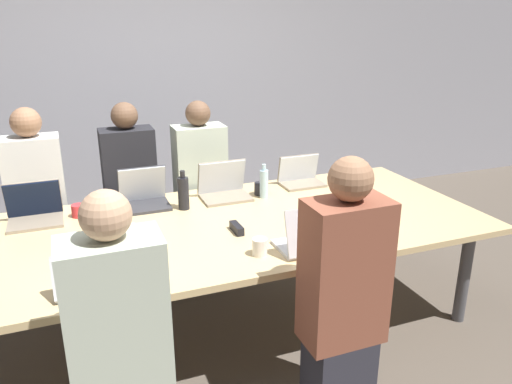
{
  "coord_description": "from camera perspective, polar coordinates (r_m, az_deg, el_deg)",
  "views": [
    {
      "loc": [
        -0.84,
        -2.8,
        1.97
      ],
      "look_at": [
        0.3,
        0.1,
        0.89
      ],
      "focal_mm": 35.0,
      "sensor_mm": 36.0,
      "label": 1
    }
  ],
  "objects": [
    {
      "name": "stapler",
      "position": [
        3.06,
        -2.22,
        -4.16
      ],
      "size": [
        0.05,
        0.15,
        0.05
      ],
      "rotation": [
        0.0,
        0.0,
        0.02
      ],
      "color": "black",
      "rests_on": "conference_table"
    },
    {
      "name": "bottle_far_right",
      "position": [
        3.89,
        10.11,
        1.83
      ],
      "size": [
        0.07,
        0.07,
        0.21
      ],
      "color": "black",
      "rests_on": "conference_table"
    },
    {
      "name": "person_near_midright",
      "position": [
        2.53,
        9.9,
        -11.86
      ],
      "size": [
        0.4,
        0.24,
        1.4
      ],
      "rotation": [
        0.0,
        0.0,
        3.14
      ],
      "color": "#2D2D38",
      "rests_on": "ground_plane"
    },
    {
      "name": "ground_plane",
      "position": [
        3.53,
        -4.08,
        -14.82
      ],
      "size": [
        24.0,
        24.0,
        0.0
      ],
      "primitive_type": "plane",
      "color": "brown"
    },
    {
      "name": "bottle_far_midleft",
      "position": [
        3.42,
        -8.3,
        -0.07
      ],
      "size": [
        0.08,
        0.08,
        0.27
      ],
      "color": "black",
      "rests_on": "conference_table"
    },
    {
      "name": "curtain_wall",
      "position": [
        5.13,
        -12.15,
        12.42
      ],
      "size": [
        12.0,
        0.06,
        2.8
      ],
      "color": "#9999A3",
      "rests_on": "ground_plane"
    },
    {
      "name": "bottle_near_left",
      "position": [
        2.64,
        -13.7,
        -6.57
      ],
      "size": [
        0.07,
        0.07,
        0.26
      ],
      "color": "#ADD1E0",
      "rests_on": "conference_table"
    },
    {
      "name": "cup_near_midright",
      "position": [
        2.76,
        0.43,
        -6.3
      ],
      "size": [
        0.08,
        0.08,
        0.1
      ],
      "color": "white",
      "rests_on": "conference_table"
    },
    {
      "name": "laptop_far_right",
      "position": [
        3.93,
        5.1,
        1.83
      ],
      "size": [
        0.33,
        0.22,
        0.23
      ],
      "color": "gray",
      "rests_on": "conference_table"
    },
    {
      "name": "person_far_midleft",
      "position": [
        4.05,
        -14.08,
        -0.13
      ],
      "size": [
        0.4,
        0.24,
        1.39
      ],
      "color": "#2D2D38",
      "rests_on": "ground_plane"
    },
    {
      "name": "person_near_left",
      "position": [
        2.23,
        -15.23,
        -17.44
      ],
      "size": [
        0.4,
        0.24,
        1.38
      ],
      "rotation": [
        0.0,
        0.0,
        3.14
      ],
      "color": "#2D2D38",
      "rests_on": "ground_plane"
    },
    {
      "name": "laptop_far_midleft",
      "position": [
        3.55,
        -12.68,
        -0.32
      ],
      "size": [
        0.33,
        0.27,
        0.27
      ],
      "color": "#333338",
      "rests_on": "conference_table"
    },
    {
      "name": "conference_table",
      "position": [
        3.2,
        -4.37,
        -4.59
      ],
      "size": [
        3.46,
        1.45,
        0.74
      ],
      "color": "#D6B77F",
      "rests_on": "ground_plane"
    },
    {
      "name": "cup_far_left",
      "position": [
        3.48,
        -19.63,
        -2.02
      ],
      "size": [
        0.09,
        0.09,
        0.08
      ],
      "color": "red",
      "rests_on": "conference_table"
    },
    {
      "name": "person_far_left",
      "position": [
        4.0,
        -23.61,
        -1.34
      ],
      "size": [
        0.4,
        0.24,
        1.39
      ],
      "color": "#2D2D38",
      "rests_on": "ground_plane"
    },
    {
      "name": "laptop_far_left",
      "position": [
        3.49,
        -23.98,
        -1.94
      ],
      "size": [
        0.34,
        0.26,
        0.26
      ],
      "color": "gray",
      "rests_on": "conference_table"
    },
    {
      "name": "cup_far_center",
      "position": [
        3.68,
        0.47,
        0.38
      ],
      "size": [
        0.09,
        0.09,
        0.09
      ],
      "color": "#232328",
      "rests_on": "conference_table"
    },
    {
      "name": "bottle_far_center",
      "position": [
        3.6,
        0.92,
        0.99
      ],
      "size": [
        0.06,
        0.06,
        0.25
      ],
      "color": "#ADD1E0",
      "rests_on": "conference_table"
    },
    {
      "name": "laptop_far_center",
      "position": [
        3.63,
        -3.7,
        0.57
      ],
      "size": [
        0.35,
        0.27,
        0.27
      ],
      "color": "gray",
      "rests_on": "conference_table"
    },
    {
      "name": "laptop_near_midright",
      "position": [
        2.81,
        6.22,
        -5.25
      ],
      "size": [
        0.34,
        0.27,
        0.27
      ],
      "rotation": [
        0.0,
        0.0,
        3.14
      ],
      "color": "silver",
      "rests_on": "conference_table"
    },
    {
      "name": "laptop_near_left",
      "position": [
        2.53,
        -18.5,
        -9.46
      ],
      "size": [
        0.32,
        0.22,
        0.22
      ],
      "rotation": [
        0.0,
        0.0,
        3.14
      ],
      "color": "silver",
      "rests_on": "conference_table"
    },
    {
      "name": "person_far_center",
      "position": [
        4.06,
        -6.33,
        0.33
      ],
      "size": [
        0.4,
        0.24,
        1.38
      ],
      "color": "#2D2D38",
      "rests_on": "ground_plane"
    }
  ]
}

